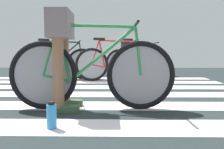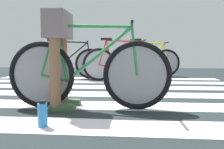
{
  "view_description": "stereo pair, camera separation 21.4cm",
  "coord_description": "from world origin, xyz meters",
  "px_view_note": "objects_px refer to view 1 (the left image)",
  "views": [
    {
      "loc": [
        0.47,
        -3.26,
        0.6
      ],
      "look_at": [
        0.42,
        -0.28,
        0.34
      ],
      "focal_mm": 38.0,
      "sensor_mm": 36.0,
      "label": 1
    },
    {
      "loc": [
        0.68,
        -3.26,
        0.6
      ],
      "look_at": [
        0.42,
        -0.28,
        0.34
      ],
      "focal_mm": 38.0,
      "sensor_mm": 36.0,
      "label": 2
    }
  ],
  "objects_px": {
    "bicycle_1_of_4": "(92,73)",
    "bicycle_2_of_4": "(115,63)",
    "cyclist_1_of_4": "(61,46)",
    "bicycle_3_of_4": "(60,63)",
    "water_bottle": "(52,116)",
    "bicycle_4_of_4": "(138,62)",
    "cyclist_4_of_4": "(127,52)"
  },
  "relations": [
    {
      "from": "bicycle_1_of_4",
      "to": "bicycle_3_of_4",
      "type": "distance_m",
      "value": 3.18
    },
    {
      "from": "cyclist_4_of_4",
      "to": "water_bottle",
      "type": "xyz_separation_m",
      "value": [
        -0.78,
        -4.37,
        -0.53
      ]
    },
    {
      "from": "cyclist_4_of_4",
      "to": "bicycle_2_of_4",
      "type": "bearing_deg",
      "value": -117.98
    },
    {
      "from": "bicycle_1_of_4",
      "to": "cyclist_4_of_4",
      "type": "distance_m",
      "value": 3.75
    },
    {
      "from": "water_bottle",
      "to": "bicycle_2_of_4",
      "type": "bearing_deg",
      "value": 82.09
    },
    {
      "from": "bicycle_1_of_4",
      "to": "bicycle_2_of_4",
      "type": "bearing_deg",
      "value": 84.3
    },
    {
      "from": "bicycle_4_of_4",
      "to": "water_bottle",
      "type": "height_order",
      "value": "bicycle_4_of_4"
    },
    {
      "from": "bicycle_3_of_4",
      "to": "cyclist_1_of_4",
      "type": "bearing_deg",
      "value": -88.21
    },
    {
      "from": "bicycle_1_of_4",
      "to": "water_bottle",
      "type": "relative_size",
      "value": 8.09
    },
    {
      "from": "bicycle_1_of_4",
      "to": "cyclist_4_of_4",
      "type": "height_order",
      "value": "cyclist_4_of_4"
    },
    {
      "from": "bicycle_3_of_4",
      "to": "bicycle_4_of_4",
      "type": "relative_size",
      "value": 1.0
    },
    {
      "from": "cyclist_1_of_4",
      "to": "bicycle_2_of_4",
      "type": "height_order",
      "value": "cyclist_1_of_4"
    },
    {
      "from": "bicycle_2_of_4",
      "to": "cyclist_4_of_4",
      "type": "height_order",
      "value": "cyclist_4_of_4"
    },
    {
      "from": "cyclist_1_of_4",
      "to": "water_bottle",
      "type": "height_order",
      "value": "cyclist_1_of_4"
    },
    {
      "from": "cyclist_1_of_4",
      "to": "water_bottle",
      "type": "distance_m",
      "value": 0.87
    },
    {
      "from": "bicycle_2_of_4",
      "to": "water_bottle",
      "type": "height_order",
      "value": "bicycle_2_of_4"
    },
    {
      "from": "bicycle_4_of_4",
      "to": "cyclist_4_of_4",
      "type": "height_order",
      "value": "cyclist_4_of_4"
    },
    {
      "from": "bicycle_1_of_4",
      "to": "bicycle_2_of_4",
      "type": "relative_size",
      "value": 1.01
    },
    {
      "from": "water_bottle",
      "to": "cyclist_1_of_4",
      "type": "bearing_deg",
      "value": 95.8
    },
    {
      "from": "cyclist_1_of_4",
      "to": "bicycle_3_of_4",
      "type": "height_order",
      "value": "cyclist_1_of_4"
    },
    {
      "from": "bicycle_3_of_4",
      "to": "bicycle_4_of_4",
      "type": "xyz_separation_m",
      "value": [
        1.89,
        0.76,
        0.0
      ]
    },
    {
      "from": "bicycle_3_of_4",
      "to": "water_bottle",
      "type": "height_order",
      "value": "bicycle_3_of_4"
    },
    {
      "from": "bicycle_1_of_4",
      "to": "bicycle_3_of_4",
      "type": "relative_size",
      "value": 1.02
    },
    {
      "from": "bicycle_1_of_4",
      "to": "bicycle_3_of_4",
      "type": "height_order",
      "value": "same"
    },
    {
      "from": "water_bottle",
      "to": "bicycle_3_of_4",
      "type": "bearing_deg",
      "value": 102.32
    },
    {
      "from": "cyclist_1_of_4",
      "to": "bicycle_4_of_4",
      "type": "xyz_separation_m",
      "value": [
        1.15,
        3.76,
        -0.27
      ]
    },
    {
      "from": "bicycle_1_of_4",
      "to": "cyclist_4_of_4",
      "type": "relative_size",
      "value": 1.79
    },
    {
      "from": "bicycle_2_of_4",
      "to": "water_bottle",
      "type": "bearing_deg",
      "value": -109.54
    },
    {
      "from": "bicycle_1_of_4",
      "to": "bicycle_2_of_4",
      "type": "xyz_separation_m",
      "value": [
        0.23,
        2.74,
        0.0
      ]
    },
    {
      "from": "bicycle_2_of_4",
      "to": "cyclist_4_of_4",
      "type": "xyz_separation_m",
      "value": [
        0.31,
        0.96,
        0.24
      ]
    },
    {
      "from": "bicycle_3_of_4",
      "to": "water_bottle",
      "type": "xyz_separation_m",
      "value": [
        0.8,
        -3.67,
        -0.28
      ]
    },
    {
      "from": "bicycle_3_of_4",
      "to": "cyclist_4_of_4",
      "type": "distance_m",
      "value": 1.75
    }
  ]
}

